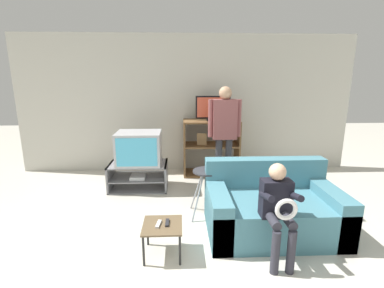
# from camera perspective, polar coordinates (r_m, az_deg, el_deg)

# --- Properties ---
(wall_back) EXTENTS (6.40, 0.06, 2.60)m
(wall_back) POSITION_cam_1_polar(r_m,az_deg,el_deg) (5.42, -1.20, 8.09)
(wall_back) COLOR beige
(wall_back) RESTS_ON ground_plane
(tv_stand) EXTENTS (0.95, 0.56, 0.43)m
(tv_stand) POSITION_cam_1_polar(r_m,az_deg,el_deg) (4.74, -10.86, -6.46)
(tv_stand) COLOR slate
(tv_stand) RESTS_ON ground_plane
(television_main) EXTENTS (0.71, 0.57, 0.53)m
(television_main) POSITION_cam_1_polar(r_m,az_deg,el_deg) (4.60, -10.79, -0.80)
(television_main) COLOR #B2B2B7
(television_main) RESTS_ON tv_stand
(media_shelf) EXTENTS (1.04, 0.50, 1.04)m
(media_shelf) POSITION_cam_1_polar(r_m,az_deg,el_deg) (5.26, 3.89, -0.61)
(media_shelf) COLOR brown
(media_shelf) RESTS_ON ground_plane
(television_flat) EXTENTS (0.63, 0.20, 0.45)m
(television_flat) POSITION_cam_1_polar(r_m,az_deg,el_deg) (5.12, 4.33, 7.17)
(television_flat) COLOR black
(television_flat) RESTS_ON media_shelf
(folding_stool) EXTENTS (0.43, 0.41, 0.63)m
(folding_stool) POSITION_cam_1_polar(r_m,az_deg,el_deg) (3.69, 3.07, -7.03)
(folding_stool) COLOR #99999E
(folding_stool) RESTS_ON ground_plane
(snack_table) EXTENTS (0.40, 0.40, 0.34)m
(snack_table) POSITION_cam_1_polar(r_m,az_deg,el_deg) (3.00, -6.07, -16.85)
(snack_table) COLOR brown
(snack_table) RESTS_ON ground_plane
(remote_control_black) EXTENTS (0.04, 0.14, 0.02)m
(remote_control_black) POSITION_cam_1_polar(r_m,az_deg,el_deg) (2.99, -5.10, -15.78)
(remote_control_black) COLOR #232328
(remote_control_black) RESTS_ON snack_table
(remote_control_white) EXTENTS (0.06, 0.15, 0.02)m
(remote_control_white) POSITION_cam_1_polar(r_m,az_deg,el_deg) (2.98, -6.89, -15.97)
(remote_control_white) COLOR silver
(remote_control_white) RESTS_ON snack_table
(couch) EXTENTS (1.53, 0.97, 0.81)m
(couch) POSITION_cam_1_polar(r_m,az_deg,el_deg) (3.55, 15.95, -12.63)
(couch) COLOR teal
(couch) RESTS_ON ground_plane
(person_standing_adult) EXTENTS (0.53, 0.20, 1.68)m
(person_standing_adult) POSITION_cam_1_polar(r_m,az_deg,el_deg) (4.52, 6.67, 3.35)
(person_standing_adult) COLOR #2D2D33
(person_standing_adult) RESTS_ON ground_plane
(person_seated_child) EXTENTS (0.33, 0.43, 0.99)m
(person_seated_child) POSITION_cam_1_polar(r_m,az_deg,el_deg) (2.91, 17.25, -11.91)
(person_seated_child) COLOR #2D2D38
(person_seated_child) RESTS_ON ground_plane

